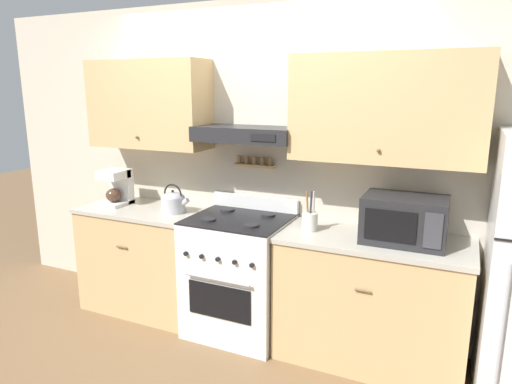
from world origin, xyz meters
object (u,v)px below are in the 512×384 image
utensil_crock (310,221)px  stove_range (239,275)px  tea_kettle (173,202)px  microwave (404,220)px  coffee_maker (117,187)px

utensil_crock → stove_range: bearing=-179.0°
tea_kettle → microwave: bearing=0.6°
stove_range → coffee_maker: (-1.20, 0.04, 0.59)m
microwave → coffee_maker: bearing=179.7°
tea_kettle → coffee_maker: bearing=177.0°
stove_range → tea_kettle: 0.79m
tea_kettle → coffee_maker: (-0.60, 0.03, 0.06)m
stove_range → microwave: microwave is taller
tea_kettle → coffee_maker: size_ratio=0.83×
coffee_maker → utensil_crock: bearing=-1.0°
stove_range → microwave: bearing=1.3°
stove_range → microwave: (1.19, 0.03, 0.59)m
stove_range → microwave: size_ratio=1.99×
coffee_maker → microwave: 2.39m
tea_kettle → coffee_maker: coffee_maker is taller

